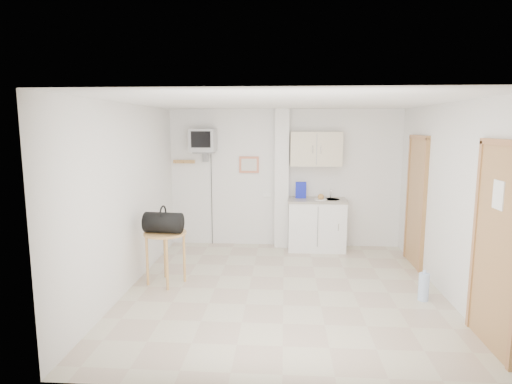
# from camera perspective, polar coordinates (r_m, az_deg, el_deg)

# --- Properties ---
(ground) EXTENTS (4.50, 4.50, 0.00)m
(ground) POSITION_cam_1_polar(r_m,az_deg,el_deg) (5.96, 3.66, -12.91)
(ground) COLOR beige
(ground) RESTS_ON ground
(room_envelope) EXTENTS (4.24, 4.54, 2.55)m
(room_envelope) POSITION_cam_1_polar(r_m,az_deg,el_deg) (5.67, 6.25, 2.01)
(room_envelope) COLOR white
(room_envelope) RESTS_ON ground
(kitchenette) EXTENTS (1.03, 0.58, 2.10)m
(kitchenette) POSITION_cam_1_polar(r_m,az_deg,el_deg) (7.69, 8.06, -1.75)
(kitchenette) COLOR white
(kitchenette) RESTS_ON ground
(crt_television) EXTENTS (0.44, 0.45, 2.15)m
(crt_television) POSITION_cam_1_polar(r_m,az_deg,el_deg) (7.70, -7.06, 6.76)
(crt_television) COLOR slate
(crt_television) RESTS_ON ground
(round_table) EXTENTS (0.59, 0.59, 0.74)m
(round_table) POSITION_cam_1_polar(r_m,az_deg,el_deg) (6.12, -12.00, -6.26)
(round_table) COLOR #AC7444
(round_table) RESTS_ON ground
(duffel_bag) EXTENTS (0.54, 0.33, 0.38)m
(duffel_bag) POSITION_cam_1_polar(r_m,az_deg,el_deg) (6.03, -12.25, -3.97)
(duffel_bag) COLOR black
(duffel_bag) RESTS_ON round_table
(water_bottle) EXTENTS (0.13, 0.13, 0.40)m
(water_bottle) POSITION_cam_1_polar(r_m,az_deg,el_deg) (5.96, 21.46, -11.67)
(water_bottle) COLOR #B0CAF4
(water_bottle) RESTS_ON ground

